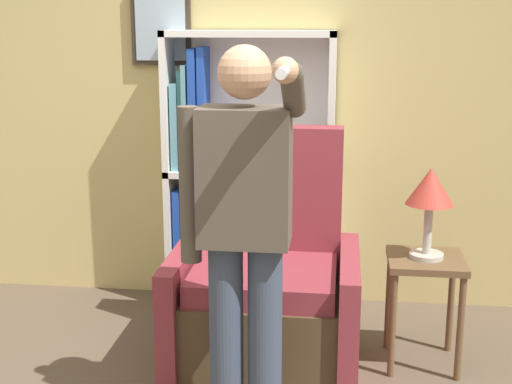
{
  "coord_description": "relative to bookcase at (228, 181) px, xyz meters",
  "views": [
    {
      "loc": [
        0.72,
        -2.51,
        1.83
      ],
      "look_at": [
        0.32,
        0.68,
        1.05
      ],
      "focal_mm": 50.0,
      "sensor_mm": 36.0,
      "label": 1
    }
  ],
  "objects": [
    {
      "name": "side_table",
      "position": [
        1.17,
        -0.73,
        -0.34
      ],
      "size": [
        0.4,
        0.4,
        0.6
      ],
      "color": "brown",
      "rests_on": "ground_plane"
    },
    {
      "name": "armchair",
      "position": [
        0.33,
        -0.79,
        -0.43
      ],
      "size": [
        0.99,
        0.83,
        1.26
      ],
      "color": "#4C3823",
      "rests_on": "ground_plane"
    },
    {
      "name": "table_lamp",
      "position": [
        1.17,
        -0.73,
        0.14
      ],
      "size": [
        0.25,
        0.25,
        0.48
      ],
      "color": "#B7B2A8",
      "rests_on": "side_table"
    },
    {
      "name": "wall_back",
      "position": [
        -0.0,
        0.16,
        0.58
      ],
      "size": [
        8.0,
        0.11,
        2.8
      ],
      "color": "tan",
      "rests_on": "ground_plane"
    },
    {
      "name": "bookcase",
      "position": [
        0.0,
        0.0,
        0.0
      ],
      "size": [
        1.06,
        0.28,
        1.76
      ],
      "color": "white",
      "rests_on": "ground_plane"
    },
    {
      "name": "person_standing",
      "position": [
        0.32,
        -1.53,
        0.16
      ],
      "size": [
        0.53,
        0.78,
        1.73
      ],
      "color": "#384256",
      "rests_on": "ground_plane"
    }
  ]
}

